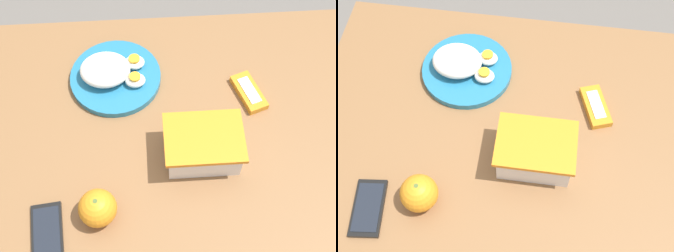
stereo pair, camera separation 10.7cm
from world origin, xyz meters
The scene contains 7 objects.
ground_plane centered at (0.00, 0.00, 0.00)m, with size 10.00×10.00×0.00m, color #66605B.
table centered at (0.00, 0.00, 0.61)m, with size 1.03×0.70×0.73m.
food_container centered at (-0.03, 0.07, 0.77)m, with size 0.17×0.13×0.09m.
orange_fruit centered at (0.20, 0.20, 0.78)m, with size 0.08×0.08×0.08m.
rice_plate centered at (0.17, -0.15, 0.76)m, with size 0.23×0.23×0.07m.
candy_bar centered at (-0.17, -0.08, 0.74)m, with size 0.08×0.12×0.02m.
cell_phone centered at (0.31, 0.24, 0.74)m, with size 0.08×0.13×0.01m.
Camera 2 is at (-0.03, 0.55, 1.69)m, focal length 50.00 mm.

